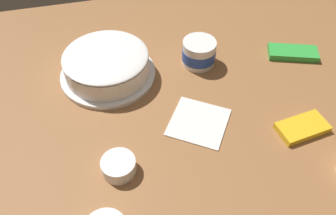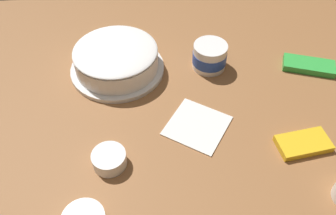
# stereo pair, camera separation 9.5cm
# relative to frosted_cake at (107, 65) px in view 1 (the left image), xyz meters

# --- Properties ---
(ground_plane) EXTENTS (1.54, 1.54, 0.00)m
(ground_plane) POSITION_rel_frosted_cake_xyz_m (-0.22, 0.31, -0.04)
(ground_plane) COLOR #936038
(frosted_cake) EXTENTS (0.29, 0.29, 0.09)m
(frosted_cake) POSITION_rel_frosted_cake_xyz_m (0.00, 0.00, 0.00)
(frosted_cake) COLOR white
(frosted_cake) RESTS_ON ground_plane
(frosting_tub) EXTENTS (0.11, 0.11, 0.08)m
(frosting_tub) POSITION_rel_frosted_cake_xyz_m (-0.29, 0.01, -0.00)
(frosting_tub) COLOR white
(frosting_tub) RESTS_ON ground_plane
(sprinkle_bowl_green) EXTENTS (0.08, 0.08, 0.04)m
(sprinkle_bowl_green) POSITION_rel_frosted_cake_xyz_m (0.02, 0.35, -0.02)
(sprinkle_bowl_green) COLOR white
(sprinkle_bowl_green) RESTS_ON ground_plane
(candy_box_lower) EXTENTS (0.17, 0.12, 0.02)m
(candy_box_lower) POSITION_rel_frosted_cake_xyz_m (-0.60, 0.04, -0.03)
(candy_box_lower) COLOR green
(candy_box_lower) RESTS_ON ground_plane
(candy_box_upper) EXTENTS (0.14, 0.09, 0.02)m
(candy_box_upper) POSITION_rel_frosted_cake_xyz_m (-0.48, 0.34, -0.03)
(candy_box_upper) COLOR yellow
(candy_box_upper) RESTS_ON ground_plane
(paper_napkin) EXTENTS (0.21, 0.21, 0.01)m
(paper_napkin) POSITION_rel_frosted_cake_xyz_m (-0.22, 0.25, -0.04)
(paper_napkin) COLOR white
(paper_napkin) RESTS_ON ground_plane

